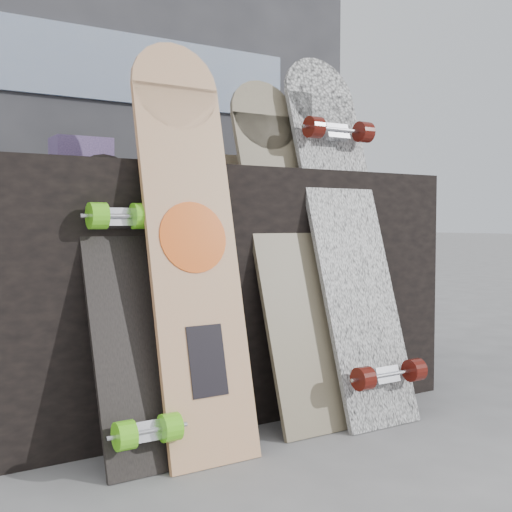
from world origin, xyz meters
TOP-DOWN VIEW (x-y plane):
  - ground at (0.00, 0.00)m, footprint 60.00×60.00m
  - vendor_table at (0.00, 0.50)m, footprint 1.60×0.60m
  - booth at (0.00, 1.35)m, footprint 2.40×0.22m
  - merch_box_purple at (-0.39, 0.61)m, footprint 0.18×0.12m
  - merch_box_small at (0.46, 0.40)m, footprint 0.14×0.14m
  - merch_box_flat at (0.02, 0.52)m, footprint 0.22×0.10m
  - longboard_geisha at (-0.24, 0.12)m, footprint 0.26×0.29m
  - longboard_celtic at (0.13, 0.21)m, footprint 0.25×0.36m
  - longboard_cascadia at (0.34, 0.16)m, footprint 0.28×0.44m
  - skateboard_dark at (-0.43, 0.13)m, footprint 0.19×0.35m

SIDE VIEW (x-z plane):
  - ground at x=0.00m, z-range 0.00..0.00m
  - vendor_table at x=0.00m, z-range 0.00..0.80m
  - skateboard_dark at x=-0.43m, z-range 0.01..0.83m
  - longboard_celtic at x=0.13m, z-range 0.03..1.13m
  - longboard_geisha at x=-0.24m, z-range 0.03..1.17m
  - longboard_cascadia at x=0.34m, z-range 0.02..1.22m
  - merch_box_flat at x=0.02m, z-range 0.80..0.86m
  - merch_box_purple at x=-0.39m, z-range 0.80..0.90m
  - merch_box_small at x=0.46m, z-range 0.80..0.92m
  - booth at x=0.00m, z-range 0.00..2.20m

